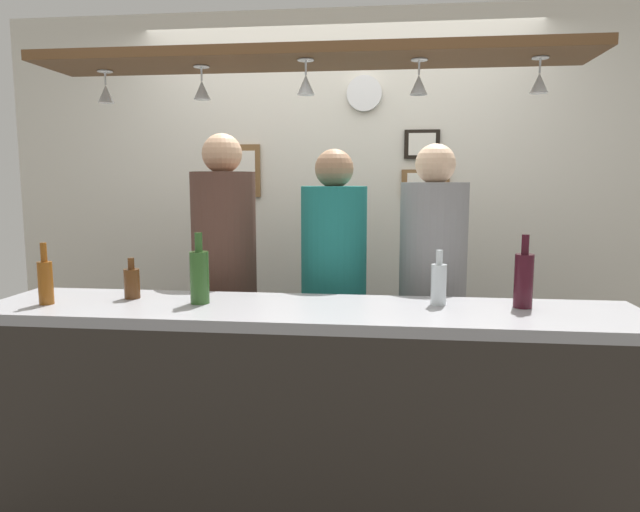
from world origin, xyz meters
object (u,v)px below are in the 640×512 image
object	(u,v)px
picture_frame_lower_pair	(425,184)
wall_clock	(364,93)
person_middle_teal_shirt	(334,279)
bottle_soda_clear	(439,283)
person_right_grey_shirt	(433,278)
bottle_wine_dark_red	(524,279)
bottle_beer_amber_tall	(45,281)
bottle_champagne_green	(199,276)
picture_frame_caricature	(241,171)
bottle_beer_brown_stubby	(132,283)
picture_frame_upper_small	(422,144)
person_left_brown_shirt	(225,267)

from	to	relation	value
picture_frame_lower_pair	wall_clock	distance (m)	0.69
person_middle_teal_shirt	bottle_soda_clear	distance (m)	0.74
person_right_grey_shirt	bottle_wine_dark_red	world-z (taller)	person_right_grey_shirt
person_middle_teal_shirt	wall_clock	size ratio (longest dim) A/B	7.68
bottle_beer_amber_tall	bottle_wine_dark_red	size ratio (longest dim) A/B	0.87
bottle_champagne_green	picture_frame_caricature	world-z (taller)	picture_frame_caricature
bottle_beer_amber_tall	picture_frame_lower_pair	distance (m)	2.26
bottle_beer_brown_stubby	bottle_wine_dark_red	world-z (taller)	bottle_wine_dark_red
person_middle_teal_shirt	bottle_wine_dark_red	bearing A→B (deg)	-34.15
bottle_beer_brown_stubby	bottle_soda_clear	bearing A→B (deg)	1.15
bottle_champagne_green	bottle_wine_dark_red	size ratio (longest dim) A/B	1.00
bottle_soda_clear	bottle_wine_dark_red	xyz separation A→B (m)	(0.34, -0.02, 0.03)
bottle_champagne_green	picture_frame_upper_small	xyz separation A→B (m)	(0.99, 1.39, 0.62)
bottle_soda_clear	wall_clock	bearing A→B (deg)	106.00
bottle_wine_dark_red	wall_clock	distance (m)	1.76
person_middle_teal_shirt	bottle_beer_amber_tall	size ratio (longest dim) A/B	6.50
bottle_beer_brown_stubby	bottle_champagne_green	bearing A→B (deg)	-10.86
person_left_brown_shirt	picture_frame_lower_pair	world-z (taller)	person_left_brown_shirt
bottle_beer_brown_stubby	bottle_beer_amber_tall	xyz separation A→B (m)	(-0.30, -0.16, 0.03)
picture_frame_caricature	bottle_wine_dark_red	bearing A→B (deg)	-41.04
person_middle_teal_shirt	picture_frame_caricature	size ratio (longest dim) A/B	4.97
picture_frame_upper_small	bottle_wine_dark_red	bearing A→B (deg)	-75.36
bottle_soda_clear	bottle_wine_dark_red	bearing A→B (deg)	-2.68
bottle_soda_clear	picture_frame_upper_small	distance (m)	1.45
person_left_brown_shirt	person_right_grey_shirt	bearing A→B (deg)	-0.00
person_right_grey_shirt	picture_frame_lower_pair	bearing A→B (deg)	89.90
picture_frame_caricature	picture_frame_upper_small	size ratio (longest dim) A/B	1.55
bottle_soda_clear	person_right_grey_shirt	bearing A→B (deg)	88.03
bottle_beer_brown_stubby	person_right_grey_shirt	bearing A→B (deg)	23.00
bottle_beer_amber_tall	bottle_champagne_green	bearing A→B (deg)	8.44
picture_frame_lower_pair	picture_frame_caricature	world-z (taller)	picture_frame_caricature
person_right_grey_shirt	picture_frame_lower_pair	size ratio (longest dim) A/B	5.71
picture_frame_caricature	wall_clock	distance (m)	0.94
bottle_champagne_green	bottle_soda_clear	xyz separation A→B (m)	(1.00, 0.09, -0.03)
bottle_beer_brown_stubby	bottle_wine_dark_red	distance (m)	1.67
person_right_grey_shirt	bottle_beer_amber_tall	distance (m)	1.81
bottle_beer_brown_stubby	person_middle_teal_shirt	bearing A→B (deg)	34.29
person_middle_teal_shirt	bottle_wine_dark_red	xyz separation A→B (m)	(0.83, -0.56, 0.11)
bottle_wine_dark_red	bottle_soda_clear	bearing A→B (deg)	177.32
wall_clock	person_right_grey_shirt	bearing A→B (deg)	-62.51
person_middle_teal_shirt	picture_frame_upper_small	size ratio (longest dim) A/B	7.68
person_left_brown_shirt	bottle_champagne_green	bearing A→B (deg)	-83.05
bottle_champagne_green	picture_frame_caricature	bearing A→B (deg)	97.23
person_left_brown_shirt	bottle_beer_amber_tall	size ratio (longest dim) A/B	6.82
bottle_wine_dark_red	picture_frame_caricature	world-z (taller)	picture_frame_caricature
picture_frame_lower_pair	wall_clock	size ratio (longest dim) A/B	1.36
bottle_champagne_green	bottle_wine_dark_red	bearing A→B (deg)	3.17
person_middle_teal_shirt	bottle_champagne_green	distance (m)	0.82
person_middle_teal_shirt	bottle_champagne_green	xyz separation A→B (m)	(-0.51, -0.63, 0.11)
bottle_beer_amber_tall	wall_clock	world-z (taller)	wall_clock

